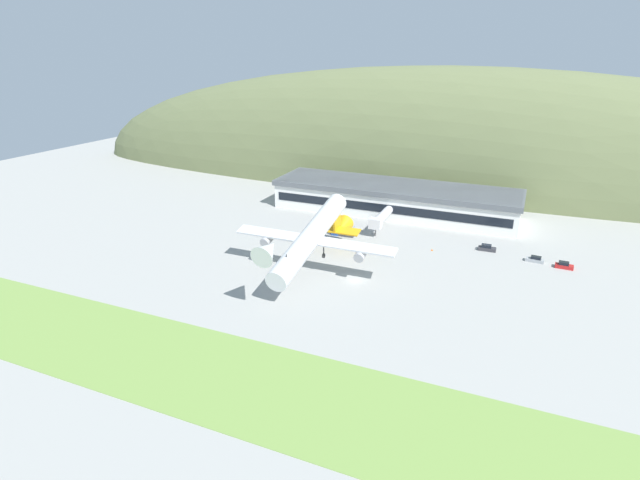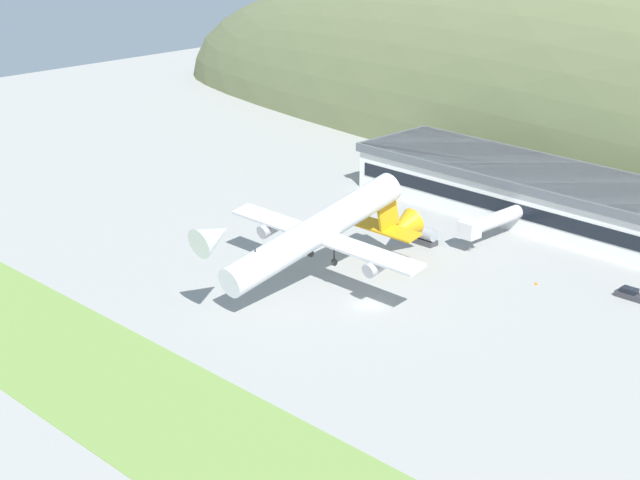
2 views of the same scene
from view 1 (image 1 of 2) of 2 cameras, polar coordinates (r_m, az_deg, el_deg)
ground_plane at (r=115.42m, az=4.02°, el=-4.66°), size 398.71×398.71×0.00m
grass_strip_foreground at (r=82.33m, az=-6.20°, el=-16.43°), size 358.84×22.33×0.08m
hill_backdrop at (r=202.58m, az=13.86°, el=6.15°), size 332.84×50.00×88.64m
terminal_building at (r=163.01m, az=8.52°, el=4.89°), size 77.84×21.27×9.30m
jetway_0 at (r=145.99m, az=6.97°, el=2.53°), size 3.38×15.34×5.43m
cargo_airplane at (r=115.31m, az=-0.93°, el=0.31°), size 39.76×46.75×14.48m
service_car_0 at (r=138.90m, az=18.53°, el=-0.88°), size 4.60×2.00×1.64m
service_car_1 at (r=135.93m, az=23.36°, el=-2.06°), size 4.48×2.05×1.51m
service_car_2 at (r=135.03m, az=26.12°, el=-2.64°), size 4.18×1.94×1.64m
fuel_truck at (r=142.20m, az=2.68°, el=1.10°), size 6.61×2.51×3.17m
traffic_cone_0 at (r=135.10m, az=12.68°, el=-1.07°), size 0.52×0.52×0.58m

